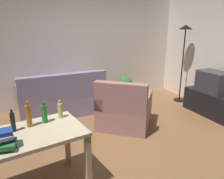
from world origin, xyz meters
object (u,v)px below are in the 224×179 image
at_px(tv, 213,82).
at_px(torchiere_lamp, 184,43).
at_px(couch, 62,100).
at_px(potted_plant, 125,85).
at_px(book_stack, 0,141).
at_px(bottle_green, 44,114).
at_px(bottle_amber, 29,116).
at_px(bottle_squat, 60,110).
at_px(armchair, 124,110).
at_px(desk, 27,143).
at_px(bottle_dark, 13,122).
at_px(tv_stand, 210,103).

xyz_separation_m(tv, torchiere_lamp, (-0.00, 0.92, 0.71)).
bearing_deg(tv, couch, 64.16).
height_order(couch, tv, same).
bearing_deg(couch, potted_plant, -169.43).
bearing_deg(book_stack, torchiere_lamp, 26.54).
height_order(bottle_green, book_stack, bottle_green).
height_order(bottle_amber, bottle_squat, bottle_amber).
bearing_deg(armchair, bottle_green, 70.86).
distance_m(bottle_amber, bottle_squat, 0.38).
bearing_deg(potted_plant, book_stack, -135.79).
relative_size(torchiere_lamp, desk, 1.41).
relative_size(desk, bottle_dark, 5.15).
bearing_deg(couch, tv_stand, 154.13).
relative_size(tv, desk, 0.47).
relative_size(tv_stand, armchair, 0.89).
distance_m(couch, armchair, 1.41).
height_order(armchair, bottle_green, bottle_green).
relative_size(torchiere_lamp, bottle_squat, 8.09).
distance_m(torchiere_lamp, bottle_squat, 3.59).
distance_m(tv_stand, bottle_dark, 3.87).
distance_m(couch, bottle_squat, 2.03).
bearing_deg(bottle_green, desk, -138.96).
bearing_deg(bottle_squat, bottle_green, -163.71).
bearing_deg(couch, armchair, 128.64).
xyz_separation_m(tv_stand, bottle_squat, (-3.23, -0.55, 0.62)).
height_order(tv, book_stack, book_stack).
distance_m(desk, potted_plant, 3.55).
bearing_deg(couch, bottle_squat, 77.18).
height_order(tv_stand, potted_plant, potted_plant).
height_order(potted_plant, bottle_amber, bottle_amber).
bearing_deg(couch, bottle_dark, 64.72).
xyz_separation_m(torchiere_lamp, book_stack, (-3.88, -1.94, -0.57)).
xyz_separation_m(couch, bottle_amber, (-0.80, -1.99, 0.58)).
height_order(desk, bottle_dark, bottle_dark).
bearing_deg(potted_plant, tv, -55.98).
bearing_deg(tv_stand, armchair, 82.52).
xyz_separation_m(desk, potted_plant, (2.53, 2.47, -0.32)).
bearing_deg(desk, tv, 4.83).
bearing_deg(potted_plant, desk, -135.67).
relative_size(bottle_green, bottle_squat, 1.13).
distance_m(tv_stand, armchair, 1.93).
bearing_deg(book_stack, tv, 14.66).
relative_size(armchair, book_stack, 4.36).
bearing_deg(bottle_green, potted_plant, 44.64).
bearing_deg(bottle_dark, couch, 64.72).
bearing_deg(armchair, bottle_dark, 68.22).
bearing_deg(bottle_squat, bottle_amber, -165.99).
distance_m(tv, bottle_dark, 3.83).
bearing_deg(armchair, torchiere_lamp, -119.34).
relative_size(armchair, bottle_amber, 4.17).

